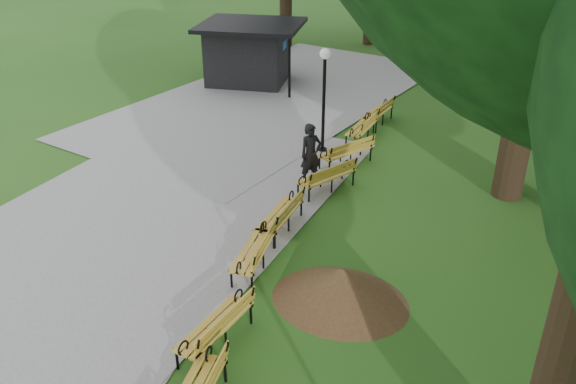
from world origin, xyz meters
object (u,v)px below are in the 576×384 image
at_px(bench_3, 215,326).
at_px(bench_8, 362,127).
at_px(kiosk, 248,53).
at_px(bench_7, 346,152).
at_px(bench_5, 280,215).
at_px(bench_4, 253,251).
at_px(bench_6, 326,177).
at_px(dirt_mound, 341,285).
at_px(person, 311,154).
at_px(bench_9, 377,112).
at_px(lamp_post, 324,79).

height_order(bench_3, bench_8, same).
xyz_separation_m(kiosk, bench_7, (6.47, -6.33, -0.83)).
xyz_separation_m(kiosk, bench_5, (6.25, -10.56, -0.83)).
distance_m(bench_4, bench_6, 4.10).
distance_m(bench_5, bench_7, 4.24).
height_order(bench_6, bench_7, same).
bearing_deg(dirt_mound, person, 118.17).
relative_size(dirt_mound, bench_3, 1.24).
distance_m(kiosk, bench_7, 9.09).
height_order(person, bench_4, person).
xyz_separation_m(person, bench_6, (0.58, -0.29, -0.44)).
bearing_deg(kiosk, bench_8, -46.14).
distance_m(person, bench_9, 5.24).
relative_size(kiosk, bench_3, 2.13).
relative_size(bench_8, bench_9, 1.00).
height_order(person, lamp_post, lamp_post).
height_order(kiosk, bench_8, kiosk).
bearing_deg(lamp_post, bench_3, -81.40).
bearing_deg(bench_3, person, -166.33).
height_order(bench_4, bench_7, same).
bearing_deg(bench_7, bench_4, 28.44).
distance_m(bench_4, bench_8, 8.00).
bearing_deg(dirt_mound, lamp_post, 113.42).
relative_size(person, bench_4, 0.92).
height_order(bench_3, bench_5, same).
bearing_deg(lamp_post, kiosk, 134.19).
height_order(bench_5, bench_7, same).
relative_size(bench_6, bench_9, 1.00).
height_order(bench_5, bench_8, same).
bearing_deg(bench_7, dirt_mound, 47.17).
bearing_deg(bench_6, bench_3, 29.45).
bearing_deg(person, kiosk, 76.29).
relative_size(bench_6, bench_7, 1.00).
height_order(bench_4, bench_9, same).
relative_size(lamp_post, bench_7, 1.71).
xyz_separation_m(lamp_post, bench_5, (0.78, -4.94, -1.89)).
relative_size(bench_5, bench_6, 1.00).
bearing_deg(bench_9, bench_4, 6.37).
xyz_separation_m(person, lamp_post, (-0.48, 2.23, 1.45)).
distance_m(person, bench_8, 3.65).
relative_size(lamp_post, bench_8, 1.71).
xyz_separation_m(lamp_post, dirt_mound, (3.01, -6.95, -1.94)).
height_order(dirt_mound, bench_8, bench_8).
bearing_deg(bench_9, bench_7, 7.80).
bearing_deg(bench_3, bench_8, -170.84).
bearing_deg(bench_3, bench_4, -163.03).
distance_m(bench_3, bench_5, 4.17).
distance_m(kiosk, lamp_post, 7.92).
bearing_deg(lamp_post, bench_9, 73.06).
bearing_deg(kiosk, bench_3, -77.25).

